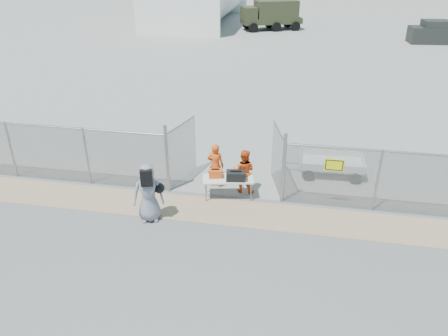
% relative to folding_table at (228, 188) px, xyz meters
% --- Properties ---
extents(ground, '(160.00, 160.00, 0.00)m').
position_rel_folding_table_xyz_m(ground, '(-0.15, -1.97, -0.37)').
color(ground, '#4D4C4C').
extents(tarmac_inside, '(160.00, 80.00, 0.01)m').
position_rel_folding_table_xyz_m(tarmac_inside, '(-0.15, 40.03, -0.36)').
color(tarmac_inside, gray).
rests_on(tarmac_inside, ground).
extents(dirt_strip, '(44.00, 1.60, 0.01)m').
position_rel_folding_table_xyz_m(dirt_strip, '(-0.15, -0.97, -0.36)').
color(dirt_strip, '#997E60').
rests_on(dirt_strip, ground).
extents(chain_link_fence, '(40.00, 0.20, 2.20)m').
position_rel_folding_table_xyz_m(chain_link_fence, '(-0.15, 0.03, 0.73)').
color(chain_link_fence, gray).
rests_on(chain_link_fence, ground).
extents(folding_table, '(1.84, 1.06, 0.73)m').
position_rel_folding_table_xyz_m(folding_table, '(0.00, 0.00, 0.00)').
color(folding_table, silver).
rests_on(folding_table, ground).
extents(orange_bag, '(0.50, 0.38, 0.28)m').
position_rel_folding_table_xyz_m(orange_bag, '(-0.45, 0.02, 0.51)').
color(orange_bag, '#DF5012').
rests_on(orange_bag, folding_table).
extents(black_duffel, '(0.69, 0.47, 0.31)m').
position_rel_folding_table_xyz_m(black_duffel, '(0.27, -0.06, 0.52)').
color(black_duffel, black).
rests_on(black_duffel, folding_table).
extents(security_worker_left, '(0.63, 0.44, 1.66)m').
position_rel_folding_table_xyz_m(security_worker_left, '(-0.58, 0.69, 0.46)').
color(security_worker_left, '#DA4911').
rests_on(security_worker_left, ground).
extents(security_worker_right, '(0.85, 0.69, 1.61)m').
position_rel_folding_table_xyz_m(security_worker_right, '(0.47, 0.48, 0.44)').
color(security_worker_right, '#DA4911').
rests_on(security_worker_right, ground).
extents(visitor, '(1.09, 0.87, 1.94)m').
position_rel_folding_table_xyz_m(visitor, '(-2.20, -1.82, 0.60)').
color(visitor, slate).
rests_on(visitor, ground).
extents(utility_trailer, '(3.14, 1.70, 0.75)m').
position_rel_folding_table_xyz_m(utility_trailer, '(3.55, 2.41, 0.01)').
color(utility_trailer, silver).
rests_on(utility_trailer, ground).
extents(military_truck, '(6.50, 4.51, 2.91)m').
position_rel_folding_table_xyz_m(military_truck, '(-1.59, 34.39, 1.09)').
color(military_truck, '#30341E').
rests_on(military_truck, ground).
extents(parked_vehicle_near, '(4.46, 2.36, 1.94)m').
position_rel_folding_table_xyz_m(parked_vehicle_near, '(13.38, 30.02, 0.60)').
color(parked_vehicle_near, black).
rests_on(parked_vehicle_near, ground).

